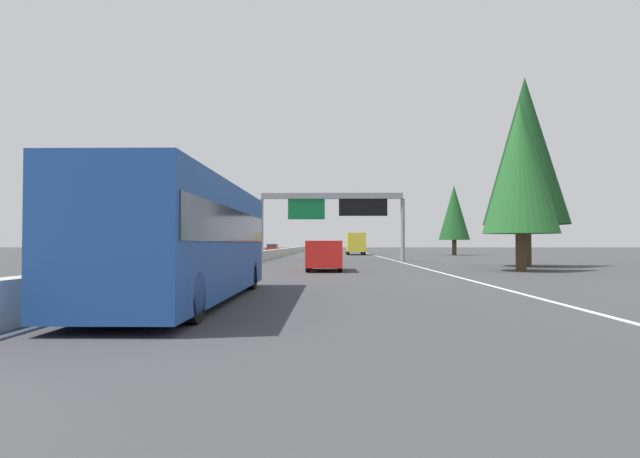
{
  "coord_description": "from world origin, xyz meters",
  "views": [
    {
      "loc": [
        -4.08,
        -5.65,
        1.54
      ],
      "look_at": [
        45.49,
        -4.81,
        2.84
      ],
      "focal_mm": 31.3,
      "sensor_mm": 36.0,
      "label": 1
    }
  ],
  "objects_px": {
    "conifer_left_far": "(179,214)",
    "sign_gantry_overhead": "(334,207)",
    "sedan_distant_b": "(328,249)",
    "conifer_right_mid": "(454,213)",
    "conifer_left_near": "(163,192)",
    "minivan_near_center": "(324,254)",
    "oncoming_far": "(273,249)",
    "conifer_right_near": "(525,151)",
    "box_truck_mid_right": "(355,243)",
    "conifer_right_foreground": "(520,168)",
    "bus_distant_a": "(188,237)",
    "sedan_far_right": "(329,248)",
    "conifer_left_mid": "(108,192)",
    "oncoming_near": "(155,261)"
  },
  "relations": [
    {
      "from": "sign_gantry_overhead",
      "to": "bus_distant_a",
      "type": "bearing_deg",
      "value": 173.02
    },
    {
      "from": "bus_distant_a",
      "to": "minivan_near_center",
      "type": "bearing_deg",
      "value": -11.57
    },
    {
      "from": "sedan_far_right",
      "to": "conifer_left_near",
      "type": "height_order",
      "value": "conifer_left_near"
    },
    {
      "from": "sign_gantry_overhead",
      "to": "conifer_right_foreground",
      "type": "bearing_deg",
      "value": -148.74
    },
    {
      "from": "conifer_left_near",
      "to": "minivan_near_center",
      "type": "bearing_deg",
      "value": -148.6
    },
    {
      "from": "minivan_near_center",
      "to": "conifer_left_near",
      "type": "xyz_separation_m",
      "value": [
        29.93,
        18.26,
        6.3
      ]
    },
    {
      "from": "oncoming_near",
      "to": "minivan_near_center",
      "type": "bearing_deg",
      "value": 115.71
    },
    {
      "from": "box_truck_mid_right",
      "to": "minivan_near_center",
      "type": "bearing_deg",
      "value": 175.11
    },
    {
      "from": "oncoming_near",
      "to": "conifer_left_near",
      "type": "distance_m",
      "value": 35.97
    },
    {
      "from": "minivan_near_center",
      "to": "bus_distant_a",
      "type": "bearing_deg",
      "value": 168.43
    },
    {
      "from": "conifer_right_foreground",
      "to": "oncoming_near",
      "type": "bearing_deg",
      "value": 101.35
    },
    {
      "from": "sedan_far_right",
      "to": "oncoming_far",
      "type": "bearing_deg",
      "value": 165.42
    },
    {
      "from": "oncoming_near",
      "to": "conifer_right_near",
      "type": "relative_size",
      "value": 0.34
    },
    {
      "from": "conifer_left_far",
      "to": "conifer_right_near",
      "type": "bearing_deg",
      "value": -144.02
    },
    {
      "from": "sign_gantry_overhead",
      "to": "box_truck_mid_right",
      "type": "distance_m",
      "value": 28.55
    },
    {
      "from": "sedan_far_right",
      "to": "conifer_right_mid",
      "type": "distance_m",
      "value": 45.7
    },
    {
      "from": "sign_gantry_overhead",
      "to": "conifer_right_near",
      "type": "relative_size",
      "value": 0.99
    },
    {
      "from": "bus_distant_a",
      "to": "conifer_right_mid",
      "type": "relative_size",
      "value": 1.24
    },
    {
      "from": "conifer_left_near",
      "to": "box_truck_mid_right",
      "type": "bearing_deg",
      "value": -55.56
    },
    {
      "from": "conifer_right_foreground",
      "to": "bus_distant_a",
      "type": "bearing_deg",
      "value": 139.07
    },
    {
      "from": "bus_distant_a",
      "to": "sedan_far_right",
      "type": "relative_size",
      "value": 2.61
    },
    {
      "from": "box_truck_mid_right",
      "to": "conifer_right_near",
      "type": "bearing_deg",
      "value": -166.05
    },
    {
      "from": "oncoming_far",
      "to": "conifer_right_near",
      "type": "relative_size",
      "value": 0.34
    },
    {
      "from": "conifer_right_foreground",
      "to": "sedan_distant_b",
      "type": "bearing_deg",
      "value": 9.92
    },
    {
      "from": "box_truck_mid_right",
      "to": "conifer_left_near",
      "type": "xyz_separation_m",
      "value": [
        -15.17,
        22.13,
        5.64
      ]
    },
    {
      "from": "minivan_near_center",
      "to": "box_truck_mid_right",
      "type": "xyz_separation_m",
      "value": [
        45.1,
        -3.86,
        0.66
      ]
    },
    {
      "from": "conifer_right_foreground",
      "to": "conifer_right_near",
      "type": "height_order",
      "value": "conifer_right_near"
    },
    {
      "from": "conifer_right_near",
      "to": "conifer_right_mid",
      "type": "relative_size",
      "value": 1.39
    },
    {
      "from": "sedan_distant_b",
      "to": "sign_gantry_overhead",
      "type": "bearing_deg",
      "value": -179.2
    },
    {
      "from": "conifer_right_near",
      "to": "conifer_left_near",
      "type": "bearing_deg",
      "value": 53.23
    },
    {
      "from": "sedan_far_right",
      "to": "conifer_left_near",
      "type": "distance_m",
      "value": 58.12
    },
    {
      "from": "oncoming_far",
      "to": "conifer_right_mid",
      "type": "relative_size",
      "value": 0.48
    },
    {
      "from": "box_truck_mid_right",
      "to": "oncoming_near",
      "type": "bearing_deg",
      "value": 166.03
    },
    {
      "from": "minivan_near_center",
      "to": "oncoming_near",
      "type": "relative_size",
      "value": 1.14
    },
    {
      "from": "sedan_far_right",
      "to": "oncoming_near",
      "type": "relative_size",
      "value": 1.0
    },
    {
      "from": "minivan_near_center",
      "to": "conifer_right_mid",
      "type": "distance_m",
      "value": 45.84
    },
    {
      "from": "conifer_right_foreground",
      "to": "conifer_left_near",
      "type": "distance_m",
      "value": 42.0
    },
    {
      "from": "box_truck_mid_right",
      "to": "conifer_left_mid",
      "type": "height_order",
      "value": "conifer_left_mid"
    },
    {
      "from": "conifer_left_near",
      "to": "bus_distant_a",
      "type": "bearing_deg",
      "value": -162.41
    },
    {
      "from": "conifer_left_far",
      "to": "sign_gantry_overhead",
      "type": "bearing_deg",
      "value": -148.91
    },
    {
      "from": "conifer_right_mid",
      "to": "conifer_left_mid",
      "type": "distance_m",
      "value": 43.01
    },
    {
      "from": "conifer_left_far",
      "to": "conifer_left_near",
      "type": "bearing_deg",
      "value": -168.33
    },
    {
      "from": "oncoming_far",
      "to": "conifer_right_foreground",
      "type": "distance_m",
      "value": 56.15
    },
    {
      "from": "sedan_far_right",
      "to": "sign_gantry_overhead",
      "type": "bearing_deg",
      "value": -179.54
    },
    {
      "from": "sedan_far_right",
      "to": "conifer_left_near",
      "type": "bearing_deg",
      "value": 161.42
    },
    {
      "from": "minivan_near_center",
      "to": "conifer_left_near",
      "type": "height_order",
      "value": "conifer_left_near"
    },
    {
      "from": "sedan_distant_b",
      "to": "conifer_right_mid",
      "type": "relative_size",
      "value": 0.48
    },
    {
      "from": "sedan_far_right",
      "to": "minivan_near_center",
      "type": "bearing_deg",
      "value": 179.9
    },
    {
      "from": "sedan_far_right",
      "to": "conifer_right_foreground",
      "type": "xyz_separation_m",
      "value": [
        -84.8,
        -10.89,
        5.11
      ]
    },
    {
      "from": "minivan_near_center",
      "to": "conifer_right_mid",
      "type": "relative_size",
      "value": 0.54
    }
  ]
}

